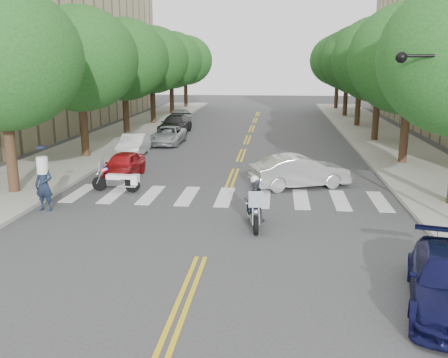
# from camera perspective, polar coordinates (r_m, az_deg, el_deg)

# --- Properties ---
(ground) EXTENTS (140.00, 140.00, 0.00)m
(ground) POSITION_cam_1_polar(r_m,az_deg,el_deg) (14.37, -2.63, -8.93)
(ground) COLOR #38383A
(ground) RESTS_ON ground
(sidewalk_left) EXTENTS (5.00, 60.00, 0.15)m
(sidewalk_left) POSITION_cam_1_polar(r_m,az_deg,el_deg) (37.38, -12.05, 4.77)
(sidewalk_left) COLOR #9E9991
(sidewalk_left) RESTS_ON ground
(sidewalk_right) EXTENTS (5.00, 60.00, 0.15)m
(sidewalk_right) POSITION_cam_1_polar(r_m,az_deg,el_deg) (36.32, 17.88, 4.17)
(sidewalk_right) COLOR #9E9991
(sidewalk_right) RESTS_ON ground
(tree_l_0) EXTENTS (6.40, 6.40, 8.45)m
(tree_l_0) POSITION_cam_1_polar(r_m,az_deg,el_deg) (22.00, -24.09, 12.50)
(tree_l_0) COLOR #382316
(tree_l_0) RESTS_ON ground
(tree_l_1) EXTENTS (6.40, 6.40, 8.45)m
(tree_l_1) POSITION_cam_1_polar(r_m,az_deg,el_deg) (29.23, -16.16, 13.03)
(tree_l_1) COLOR #382316
(tree_l_1) RESTS_ON ground
(tree_l_2) EXTENTS (6.40, 6.40, 8.45)m
(tree_l_2) POSITION_cam_1_polar(r_m,az_deg,el_deg) (36.78, -11.40, 13.24)
(tree_l_2) COLOR #382316
(tree_l_2) RESTS_ON ground
(tree_l_3) EXTENTS (6.40, 6.40, 8.45)m
(tree_l_3) POSITION_cam_1_polar(r_m,az_deg,el_deg) (44.49, -8.28, 13.32)
(tree_l_3) COLOR #382316
(tree_l_3) RESTS_ON ground
(tree_l_4) EXTENTS (6.40, 6.40, 8.45)m
(tree_l_4) POSITION_cam_1_polar(r_m,az_deg,el_deg) (52.28, -6.08, 13.36)
(tree_l_4) COLOR #382316
(tree_l_4) RESTS_ON ground
(tree_l_5) EXTENTS (6.40, 6.40, 8.45)m
(tree_l_5) POSITION_cam_1_polar(r_m,az_deg,el_deg) (60.13, -4.46, 13.38)
(tree_l_5) COLOR #382316
(tree_l_5) RESTS_ON ground
(tree_r_1) EXTENTS (6.40, 6.40, 8.45)m
(tree_r_1) POSITION_cam_1_polar(r_m,az_deg,el_deg) (27.97, 20.55, 12.73)
(tree_r_1) COLOR #382316
(tree_r_1) RESTS_ON ground
(tree_r_2) EXTENTS (6.40, 6.40, 8.45)m
(tree_r_2) POSITION_cam_1_polar(r_m,az_deg,el_deg) (35.78, 17.39, 12.91)
(tree_r_2) COLOR #382316
(tree_r_2) RESTS_ON ground
(tree_r_3) EXTENTS (6.40, 6.40, 8.45)m
(tree_r_3) POSITION_cam_1_polar(r_m,az_deg,el_deg) (43.67, 15.36, 13.00)
(tree_r_3) COLOR #382316
(tree_r_3) RESTS_ON ground
(tree_r_4) EXTENTS (6.40, 6.40, 8.45)m
(tree_r_4) POSITION_cam_1_polar(r_m,az_deg,el_deg) (51.58, 13.95, 13.06)
(tree_r_4) COLOR #382316
(tree_r_4) RESTS_ON ground
(tree_r_5) EXTENTS (6.40, 6.40, 8.45)m
(tree_r_5) POSITION_cam_1_polar(r_m,az_deg,el_deg) (59.53, 12.91, 13.09)
(tree_r_5) COLOR #382316
(tree_r_5) RESTS_ON ground
(motorcycle_police) EXTENTS (0.79, 2.18, 1.77)m
(motorcycle_police) POSITION_cam_1_polar(r_m,az_deg,el_deg) (16.75, 3.49, -2.83)
(motorcycle_police) COLOR black
(motorcycle_police) RESTS_ON ground
(motorcycle_parked) EXTENTS (2.11, 0.53, 1.36)m
(motorcycle_parked) POSITION_cam_1_polar(r_m,az_deg,el_deg) (21.68, -11.81, -0.21)
(motorcycle_parked) COLOR black
(motorcycle_parked) RESTS_ON ground
(officer_standing) EXTENTS (0.78, 0.58, 1.96)m
(officer_standing) POSITION_cam_1_polar(r_m,az_deg,el_deg) (19.57, -19.88, -0.65)
(officer_standing) COLOR #171F34
(officer_standing) RESTS_ON ground
(convertible) EXTENTS (4.60, 3.01, 1.43)m
(convertible) POSITION_cam_1_polar(r_m,az_deg,el_deg) (22.17, 8.69, 0.87)
(convertible) COLOR #B3B3B5
(convertible) RESTS_ON ground
(parked_car_a) EXTENTS (1.53, 3.62, 1.22)m
(parked_car_a) POSITION_cam_1_polar(r_m,az_deg,el_deg) (24.26, -11.46, 1.57)
(parked_car_a) COLOR #AA1217
(parked_car_a) RESTS_ON ground
(parked_car_b) EXTENTS (1.62, 3.96, 1.28)m
(parked_car_b) POSITION_cam_1_polar(r_m,az_deg,el_deg) (29.85, -10.29, 3.85)
(parked_car_b) COLOR silver
(parked_car_b) RESTS_ON ground
(parked_car_c) EXTENTS (1.99, 4.25, 1.18)m
(parked_car_c) POSITION_cam_1_polar(r_m,az_deg,el_deg) (33.79, -6.42, 4.97)
(parked_car_c) COLOR #989A9F
(parked_car_c) RESTS_ON ground
(parked_car_d) EXTENTS (2.07, 4.86, 1.40)m
(parked_car_d) POSITION_cam_1_polar(r_m,az_deg,el_deg) (38.78, -5.61, 6.22)
(parked_car_d) COLOR black
(parked_car_d) RESTS_ON ground
(parked_car_e) EXTENTS (1.97, 4.34, 1.45)m
(parked_car_e) POSITION_cam_1_polar(r_m,az_deg,el_deg) (43.71, -5.03, 7.06)
(parked_car_e) COLOR gray
(parked_car_e) RESTS_ON ground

